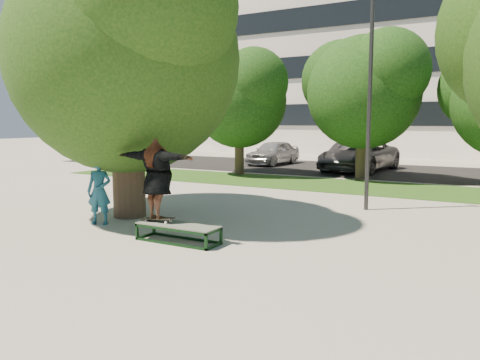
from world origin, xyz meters
The scene contains 14 objects.
ground centered at (0.00, 0.00, 0.00)m, with size 120.00×120.00×0.00m, color gray.
grass_strip centered at (1.00, 9.50, 0.01)m, with size 30.00×4.00×0.02m, color #184012.
asphalt_strip centered at (0.00, 16.00, 0.01)m, with size 40.00×8.00×0.01m, color black.
tree_left centered at (-4.29, 1.09, 4.42)m, with size 6.96×5.95×7.12m.
bg_tree_left centered at (-6.57, 11.07, 3.73)m, with size 5.28×4.51×5.77m.
bg_tree_mid centered at (-1.08, 12.08, 4.02)m, with size 5.76×4.92×6.24m.
lamppost centered at (1.00, 5.00, 3.15)m, with size 0.25×0.15×6.11m.
office_building centered at (-2.00, 31.98, 8.00)m, with size 30.00×14.12×16.00m.
grind_box centered at (-1.49, -0.52, 0.19)m, with size 1.80×0.60×0.38m.
skater_rig centered at (-2.01, -0.52, 1.29)m, with size 2.11×0.72×1.76m.
bystander centered at (-4.18, -0.07, 0.82)m, with size 0.60×0.39×1.63m, color #1A5166.
car_silver_a centered at (-7.33, 16.50, 0.71)m, with size 1.67×4.14×1.41m, color #A2A3A7.
car_dark centered at (-2.49, 15.47, 0.73)m, with size 1.54×4.41×1.45m, color black.
car_grey centered at (-2.00, 15.44, 0.78)m, with size 2.60×5.63×1.56m, color #525257.
Camera 1 is at (4.26, -8.16, 2.48)m, focal length 35.00 mm.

